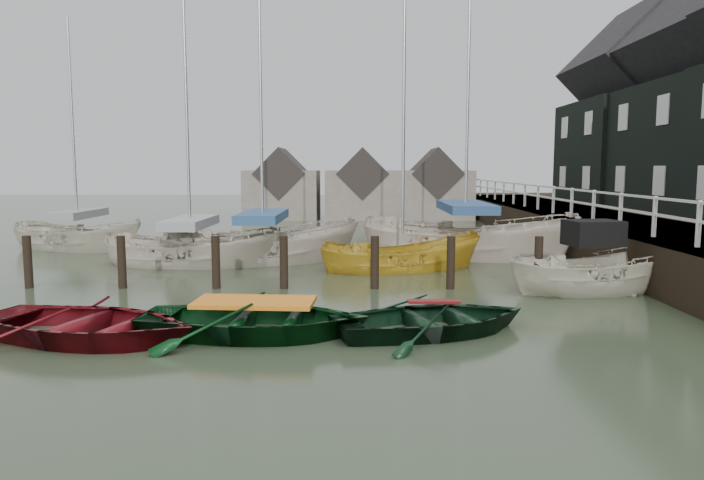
{
  "coord_description": "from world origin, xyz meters",
  "views": [
    {
      "loc": [
        0.77,
        -13.33,
        3.19
      ],
      "look_at": [
        0.61,
        2.11,
        1.4
      ],
      "focal_mm": 32.0,
      "sensor_mm": 36.0,
      "label": 1
    }
  ],
  "objects_px": {
    "sailboat_b": "(263,260)",
    "sailboat_d": "(465,255)",
    "rowboat_red": "(89,340)",
    "rowboat_green": "(255,335)",
    "rowboat_dkgreen": "(434,333)",
    "sailboat_c": "(402,268)",
    "sailboat_a": "(191,263)",
    "motorboat": "(593,289)",
    "sailboat_e": "(79,248)"
  },
  "relations": [
    {
      "from": "rowboat_green",
      "to": "sailboat_e",
      "type": "distance_m",
      "value": 15.52
    },
    {
      "from": "sailboat_a",
      "to": "sailboat_e",
      "type": "relative_size",
      "value": 1.13
    },
    {
      "from": "rowboat_dkgreen",
      "to": "sailboat_c",
      "type": "relative_size",
      "value": 0.37
    },
    {
      "from": "rowboat_dkgreen",
      "to": "motorboat",
      "type": "distance_m",
      "value": 6.06
    },
    {
      "from": "sailboat_a",
      "to": "sailboat_d",
      "type": "relative_size",
      "value": 0.95
    },
    {
      "from": "sailboat_c",
      "to": "sailboat_e",
      "type": "relative_size",
      "value": 1.06
    },
    {
      "from": "rowboat_green",
      "to": "sailboat_d",
      "type": "bearing_deg",
      "value": -24.98
    },
    {
      "from": "motorboat",
      "to": "sailboat_b",
      "type": "bearing_deg",
      "value": 51.01
    },
    {
      "from": "sailboat_d",
      "to": "rowboat_dkgreen",
      "type": "bearing_deg",
      "value": -170.44
    },
    {
      "from": "sailboat_a",
      "to": "sailboat_e",
      "type": "bearing_deg",
      "value": 61.65
    },
    {
      "from": "motorboat",
      "to": "sailboat_a",
      "type": "height_order",
      "value": "sailboat_a"
    },
    {
      "from": "sailboat_c",
      "to": "rowboat_dkgreen",
      "type": "bearing_deg",
      "value": 165.53
    },
    {
      "from": "sailboat_a",
      "to": "sailboat_c",
      "type": "height_order",
      "value": "sailboat_a"
    },
    {
      "from": "motorboat",
      "to": "sailboat_d",
      "type": "height_order",
      "value": "sailboat_d"
    },
    {
      "from": "sailboat_e",
      "to": "sailboat_d",
      "type": "bearing_deg",
      "value": -77.61
    },
    {
      "from": "sailboat_b",
      "to": "sailboat_d",
      "type": "height_order",
      "value": "sailboat_b"
    },
    {
      "from": "sailboat_c",
      "to": "sailboat_a",
      "type": "bearing_deg",
      "value": 68.58
    },
    {
      "from": "sailboat_b",
      "to": "sailboat_c",
      "type": "distance_m",
      "value": 4.85
    },
    {
      "from": "rowboat_green",
      "to": "sailboat_c",
      "type": "xyz_separation_m",
      "value": [
        3.35,
        7.91,
        0.02
      ]
    },
    {
      "from": "rowboat_dkgreen",
      "to": "sailboat_e",
      "type": "height_order",
      "value": "sailboat_e"
    },
    {
      "from": "sailboat_c",
      "to": "sailboat_d",
      "type": "bearing_deg",
      "value": -55.67
    },
    {
      "from": "sailboat_d",
      "to": "sailboat_a",
      "type": "bearing_deg",
      "value": 124.81
    },
    {
      "from": "motorboat",
      "to": "sailboat_c",
      "type": "xyz_separation_m",
      "value": [
        -4.65,
        3.7,
        -0.07
      ]
    },
    {
      "from": "rowboat_red",
      "to": "sailboat_c",
      "type": "xyz_separation_m",
      "value": [
        6.39,
        8.29,
        0.02
      ]
    },
    {
      "from": "sailboat_a",
      "to": "sailboat_c",
      "type": "xyz_separation_m",
      "value": [
        6.89,
        -0.77,
        -0.05
      ]
    },
    {
      "from": "rowboat_red",
      "to": "rowboat_green",
      "type": "distance_m",
      "value": 3.06
    },
    {
      "from": "rowboat_dkgreen",
      "to": "motorboat",
      "type": "bearing_deg",
      "value": -67.51
    },
    {
      "from": "rowboat_red",
      "to": "sailboat_c",
      "type": "relative_size",
      "value": 0.41
    },
    {
      "from": "rowboat_red",
      "to": "sailboat_b",
      "type": "xyz_separation_m",
      "value": [
        1.77,
        9.76,
        0.06
      ]
    },
    {
      "from": "sailboat_a",
      "to": "sailboat_b",
      "type": "xyz_separation_m",
      "value": [
        2.28,
        0.71,
        -0.0
      ]
    },
    {
      "from": "motorboat",
      "to": "sailboat_e",
      "type": "xyz_separation_m",
      "value": [
        -17.02,
        8.41,
        -0.02
      ]
    },
    {
      "from": "motorboat",
      "to": "sailboat_e",
      "type": "relative_size",
      "value": 0.48
    },
    {
      "from": "motorboat",
      "to": "sailboat_e",
      "type": "height_order",
      "value": "sailboat_e"
    },
    {
      "from": "rowboat_dkgreen",
      "to": "sailboat_b",
      "type": "distance_m",
      "value": 10.29
    },
    {
      "from": "rowboat_red",
      "to": "rowboat_green",
      "type": "relative_size",
      "value": 1.0
    },
    {
      "from": "rowboat_dkgreen",
      "to": "sailboat_c",
      "type": "height_order",
      "value": "sailboat_c"
    },
    {
      "from": "rowboat_red",
      "to": "sailboat_e",
      "type": "bearing_deg",
      "value": 40.63
    },
    {
      "from": "sailboat_d",
      "to": "sailboat_b",
      "type": "bearing_deg",
      "value": 123.29
    },
    {
      "from": "rowboat_dkgreen",
      "to": "sailboat_c",
      "type": "distance_m",
      "value": 7.68
    },
    {
      "from": "rowboat_red",
      "to": "rowboat_dkgreen",
      "type": "relative_size",
      "value": 1.1
    },
    {
      "from": "rowboat_green",
      "to": "sailboat_c",
      "type": "height_order",
      "value": "sailboat_c"
    },
    {
      "from": "rowboat_red",
      "to": "motorboat",
      "type": "distance_m",
      "value": 11.96
    },
    {
      "from": "sailboat_b",
      "to": "sailboat_d",
      "type": "xyz_separation_m",
      "value": [
        7.07,
        1.38,
        -0.0
      ]
    },
    {
      "from": "sailboat_a",
      "to": "rowboat_green",
      "type": "bearing_deg",
      "value": -150.41
    },
    {
      "from": "sailboat_c",
      "to": "rowboat_red",
      "type": "bearing_deg",
      "value": 127.3
    },
    {
      "from": "rowboat_dkgreen",
      "to": "sailboat_b",
      "type": "height_order",
      "value": "sailboat_b"
    },
    {
      "from": "rowboat_green",
      "to": "motorboat",
      "type": "height_order",
      "value": "motorboat"
    },
    {
      "from": "motorboat",
      "to": "sailboat_c",
      "type": "distance_m",
      "value": 5.94
    },
    {
      "from": "rowboat_dkgreen",
      "to": "sailboat_b",
      "type": "xyz_separation_m",
      "value": [
        -4.7,
        9.15,
        0.06
      ]
    },
    {
      "from": "rowboat_green",
      "to": "sailboat_a",
      "type": "relative_size",
      "value": 0.39
    }
  ]
}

